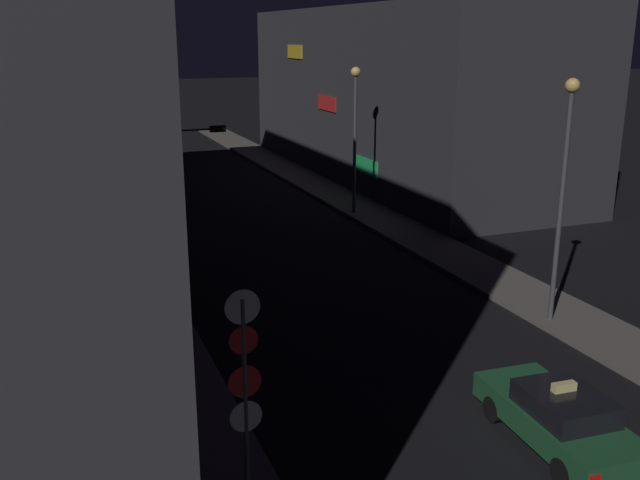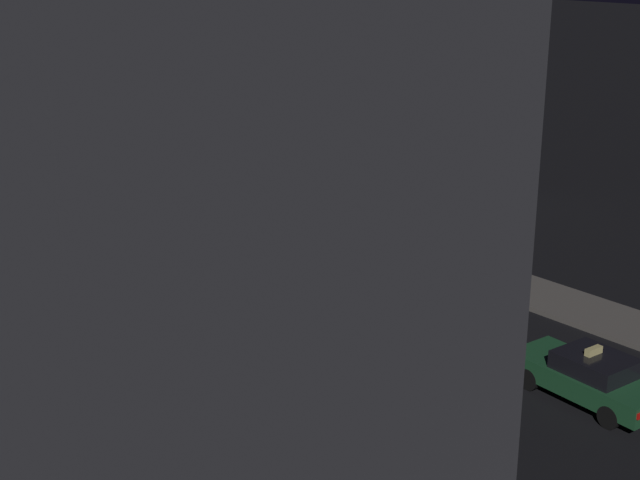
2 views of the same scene
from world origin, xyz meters
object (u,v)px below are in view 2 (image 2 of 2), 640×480
(street_lamp_far_block, at_px, (260,103))
(sign_pole_left, at_px, (407,383))
(taxi, at_px, (589,376))
(street_lamp_near_block, at_px, (532,164))
(traffic_light_overhead, at_px, (54,152))
(traffic_light_left_kerb, at_px, (37,186))

(street_lamp_far_block, bearing_deg, sign_pole_left, -118.74)
(taxi, distance_m, street_lamp_near_block, 8.53)
(traffic_light_overhead, bearing_deg, sign_pole_left, -97.31)
(traffic_light_left_kerb, xyz_separation_m, street_lamp_far_block, (10.54, -0.91, 2.35))
(sign_pole_left, height_order, street_lamp_near_block, street_lamp_near_block)
(traffic_light_overhead, relative_size, traffic_light_left_kerb, 1.27)
(sign_pole_left, xyz_separation_m, street_lamp_near_block, (11.80, 5.98, 2.07))
(taxi, relative_size, sign_pole_left, 0.98)
(taxi, distance_m, street_lamp_far_block, 22.16)
(traffic_light_left_kerb, height_order, street_lamp_far_block, street_lamp_far_block)
(traffic_light_overhead, bearing_deg, street_lamp_near_block, -65.52)
(traffic_light_left_kerb, distance_m, street_lamp_near_block, 19.59)
(sign_pole_left, height_order, street_lamp_far_block, street_lamp_far_block)
(street_lamp_near_block, bearing_deg, traffic_light_left_kerb, 123.03)
(street_lamp_near_block, height_order, street_lamp_far_block, street_lamp_near_block)
(taxi, relative_size, street_lamp_far_block, 0.62)
(traffic_light_left_kerb, bearing_deg, taxi, -74.62)
(sign_pole_left, bearing_deg, traffic_light_overhead, 82.69)
(traffic_light_overhead, bearing_deg, traffic_light_left_kerb, -127.76)
(taxi, height_order, street_lamp_near_block, street_lamp_near_block)
(traffic_light_overhead, xyz_separation_m, traffic_light_left_kerb, (-2.00, -2.58, -0.68))
(traffic_light_overhead, xyz_separation_m, sign_pole_left, (-3.19, -24.88, -0.50))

